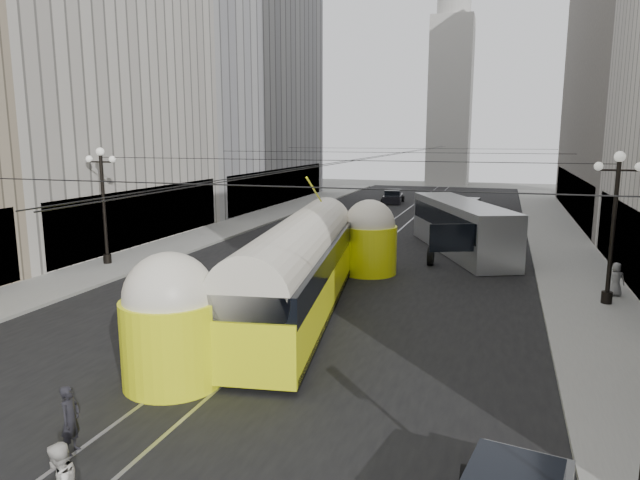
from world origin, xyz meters
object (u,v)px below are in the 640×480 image
Objects in this scene: city_bus at (461,225)px; pedestrian_crossing_a at (71,420)px; pedestrian_sidewalk_right at (616,279)px; streetcar at (299,267)px.

city_bus is 26.90m from pedestrian_crossing_a.
city_bus is 11.20m from pedestrian_sidewalk_right.
city_bus is at bearing -46.80° from pedestrian_sidewalk_right.
streetcar reaches higher than pedestrian_crossing_a.
streetcar is 1.39× the size of city_bus.
city_bus is (5.31, 14.60, -0.20)m from streetcar.
city_bus is at bearing 70.00° from streetcar.
pedestrian_sidewalk_right is (12.63, 6.15, -1.03)m from streetcar.
pedestrian_sidewalk_right is (13.96, 17.60, 0.10)m from pedestrian_crossing_a.
streetcar is at bearing -15.24° from pedestrian_crossing_a.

